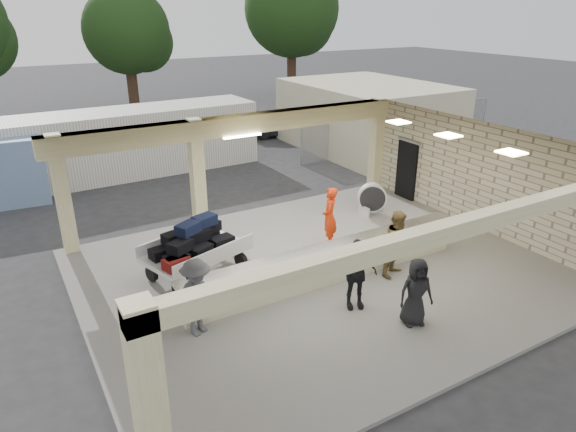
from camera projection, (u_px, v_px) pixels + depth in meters
ground at (318, 275)px, 13.84m from camera, size 120.00×120.00×0.00m
pavilion at (312, 219)px, 13.95m from camera, size 12.01×10.00×3.55m
baggage_counter at (330, 263)px, 13.21m from camera, size 8.20×0.58×0.98m
luggage_cart at (194, 247)px, 13.34m from camera, size 2.96×2.31×1.52m
drum_fan at (372, 198)px, 17.42m from camera, size 0.99×0.82×1.08m
baggage_handler at (330, 217)px, 15.00m from camera, size 0.70×0.73×1.80m
passenger_a at (398, 243)px, 13.35m from camera, size 0.95×0.67×1.80m
passenger_b at (355, 274)px, 11.89m from camera, size 1.09×0.75×1.75m
passenger_c at (197, 297)px, 10.89m from camera, size 1.22×0.78×1.78m
passenger_d at (416, 292)px, 11.29m from camera, size 0.84×0.54×1.59m
car_white_a at (318, 121)px, 28.76m from camera, size 5.30×3.57×1.39m
car_white_b at (388, 116)px, 30.16m from camera, size 4.77×3.45×1.42m
car_dark at (280, 124)px, 28.35m from camera, size 3.95×1.82×1.27m
container_white at (109, 145)px, 21.30m from camera, size 12.67×2.88×2.73m
fence at (403, 127)px, 25.75m from camera, size 12.06×0.06×2.03m
tree_mid at (131, 34)px, 33.90m from camera, size 6.00×5.60×8.00m
tree_right at (294, 13)px, 38.23m from camera, size 7.20×7.00×10.00m
adjacent_building at (367, 116)px, 25.64m from camera, size 6.00×8.00×3.20m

